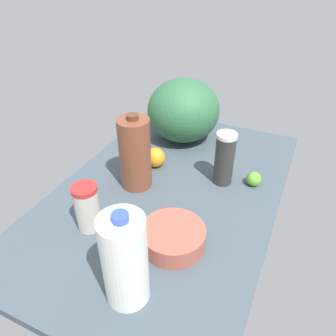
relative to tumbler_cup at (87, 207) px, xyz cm
name	(u,v)px	position (x,y,z in cm)	size (l,w,h in cm)	color
countertop	(168,194)	(26.82, -14.70, -9.41)	(120.00, 76.00, 3.00)	#404D57
tumbler_cup	(87,207)	(0.00, 0.00, 0.00)	(7.82, 7.82, 15.74)	beige
mixing_bowl	(173,237)	(4.16, -26.93, -4.88)	(19.21, 19.21, 6.06)	#A95344
watermelon	(183,110)	(65.31, -4.29, 5.80)	(31.68, 31.68, 27.41)	#2D633D
chocolate_milk_jug	(135,153)	(25.63, -2.45, 5.48)	(11.30, 11.30, 28.34)	brown
shaker_bottle	(224,159)	(40.58, -30.78, 2.32)	(7.33, 7.33, 20.37)	#2F2F2C
milk_jug	(125,260)	(-16.02, -23.45, 5.05)	(11.06, 11.06, 27.48)	white
lime_far_back	(254,179)	(43.36, -41.89, -5.21)	(5.39, 5.39, 5.39)	#5DB030
orange_beside_bowl	(155,157)	(39.43, -3.26, -3.99)	(7.85, 7.85, 7.85)	orange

